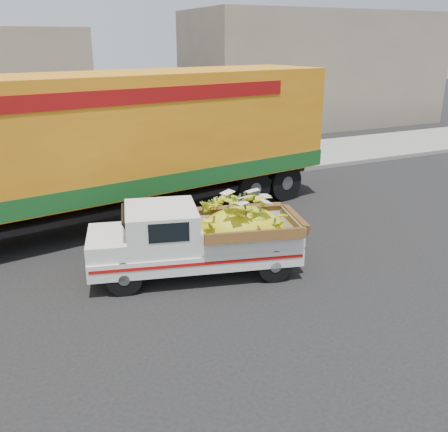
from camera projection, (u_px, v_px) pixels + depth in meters
name	position (u px, v px, depth m)	size (l,w,h in m)	color
ground	(176.00, 276.00, 10.18)	(100.00, 100.00, 0.00)	black
curb	(106.00, 194.00, 15.37)	(60.00, 0.25, 0.15)	gray
sidewalk	(91.00, 178.00, 17.15)	(60.00, 4.00, 0.14)	gray
building_right	(314.00, 69.00, 27.78)	(14.00, 6.00, 6.00)	gray
pickup_truck	(210.00, 237.00, 10.09)	(4.42, 2.54, 1.46)	black
semi_trailer	(120.00, 142.00, 12.60)	(12.07, 4.31, 3.80)	black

